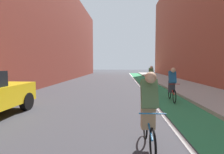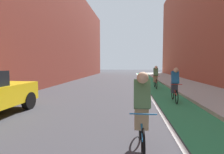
% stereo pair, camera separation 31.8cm
% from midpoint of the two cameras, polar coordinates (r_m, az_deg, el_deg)
% --- Properties ---
extents(ground_plane, '(94.92, 94.92, 0.00)m').
position_cam_midpoint_polar(ground_plane, '(12.18, -0.51, -4.14)').
color(ground_plane, '#38383D').
extents(bike_lane_paint, '(1.60, 43.15, 0.00)m').
position_cam_midpoint_polar(bike_lane_paint, '(14.25, 14.64, -3.08)').
color(bike_lane_paint, '#2D8451').
rests_on(bike_lane_paint, ground).
extents(lane_divider_stripe, '(0.12, 43.15, 0.00)m').
position_cam_midpoint_polar(lane_divider_stripe, '(14.14, 11.03, -3.07)').
color(lane_divider_stripe, white).
rests_on(lane_divider_stripe, ground).
extents(sidewalk_right, '(3.29, 43.15, 0.14)m').
position_cam_midpoint_polar(sidewalk_right, '(14.81, 24.05, -2.77)').
color(sidewalk_right, '#A8A59E').
rests_on(sidewalk_right, ground).
extents(building_facade_left, '(4.15, 43.15, 10.43)m').
position_cam_midpoint_polar(building_facade_left, '(16.21, -22.56, 16.11)').
color(building_facade_left, brown).
rests_on(building_facade_left, ground).
extents(building_facade_right, '(2.40, 39.15, 13.06)m').
position_cam_midpoint_polar(building_facade_right, '(18.26, 31.59, 18.68)').
color(building_facade_right, '#9E4C38').
rests_on(building_facade_right, ground).
extents(cyclist_mid, '(0.48, 1.67, 1.59)m').
position_cam_midpoint_polar(cyclist_mid, '(3.73, 11.86, -9.79)').
color(cyclist_mid, black).
rests_on(cyclist_mid, ground).
extents(cyclist_trailing, '(0.48, 1.66, 1.58)m').
position_cam_midpoint_polar(cyclist_trailing, '(8.88, 20.31, -1.97)').
color(cyclist_trailing, black).
rests_on(cyclist_trailing, ground).
extents(cyclist_far, '(0.48, 1.74, 1.63)m').
position_cam_midpoint_polar(cyclist_far, '(13.57, 14.36, 0.01)').
color(cyclist_far, black).
rests_on(cyclist_far, ground).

